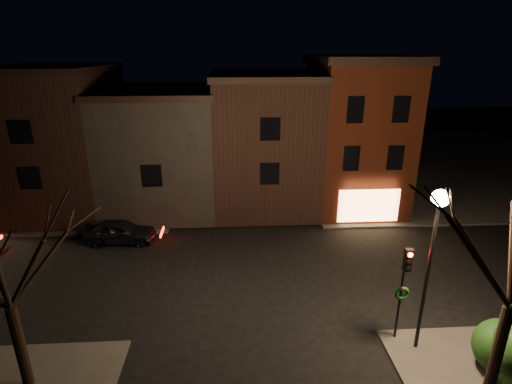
% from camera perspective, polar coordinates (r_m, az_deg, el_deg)
% --- Properties ---
extents(ground, '(120.00, 120.00, 0.00)m').
position_cam_1_polar(ground, '(21.33, -0.86, -11.45)').
color(ground, black).
rests_on(ground, ground).
extents(sidewalk_far_right, '(30.00, 30.00, 0.12)m').
position_cam_1_polar(sidewalk_far_right, '(44.87, 24.34, 3.84)').
color(sidewalk_far_right, '#2D2B28').
rests_on(sidewalk_far_right, ground).
extents(sidewalk_far_left, '(30.00, 30.00, 0.12)m').
position_cam_1_polar(sidewalk_far_left, '(44.17, -29.14, 2.84)').
color(sidewalk_far_left, '#2D2B28').
rests_on(sidewalk_far_left, ground).
extents(corner_building, '(6.50, 8.50, 10.50)m').
position_cam_1_polar(corner_building, '(29.59, 14.04, 8.19)').
color(corner_building, '#48190C').
rests_on(corner_building, ground).
extents(row_building_a, '(7.30, 10.30, 9.40)m').
position_cam_1_polar(row_building_a, '(29.47, 1.09, 7.60)').
color(row_building_a, black).
rests_on(row_building_a, ground).
extents(row_building_b, '(7.80, 10.30, 8.40)m').
position_cam_1_polar(row_building_b, '(29.91, -12.99, 6.30)').
color(row_building_b, black).
rests_on(row_building_b, ground).
extents(row_building_c, '(7.30, 10.30, 9.90)m').
position_cam_1_polar(row_building_c, '(31.77, -26.19, 6.94)').
color(row_building_c, black).
rests_on(row_building_c, ground).
extents(street_lamp_near, '(0.60, 0.60, 6.48)m').
position_cam_1_polar(street_lamp_near, '(15.25, 24.23, -4.77)').
color(street_lamp_near, black).
rests_on(street_lamp_near, sidewalk_near_right).
extents(traffic_signal, '(0.58, 0.38, 4.05)m').
position_cam_1_polar(traffic_signal, '(16.44, 20.39, -11.73)').
color(traffic_signal, black).
rests_on(traffic_signal, sidewalk_near_right).
extents(parked_car_a, '(4.28, 1.89, 1.43)m').
position_cam_1_polar(parked_car_a, '(25.44, -18.89, -5.34)').
color(parked_car_a, black).
rests_on(parked_car_a, ground).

